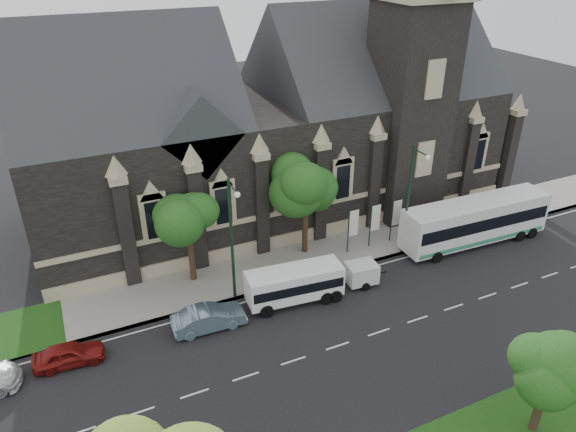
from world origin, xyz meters
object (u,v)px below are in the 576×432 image
sedan (209,318)px  shuttle_bus (295,283)px  street_lamp_near (410,195)px  tree_walk_left (189,209)px  street_lamp_mid (232,235)px  banner_flag_center (374,221)px  banner_flag_right (395,216)px  tree_park_east (554,356)px  box_trailer (361,273)px  banner_flag_left (352,226)px  car_far_red (69,354)px  tree_walk_right (307,184)px  tour_coach (475,221)px

sedan → shuttle_bus: bearing=-85.8°
street_lamp_near → tree_walk_left: bearing=167.1°
street_lamp_mid → shuttle_bus: street_lamp_mid is taller
banner_flag_center → banner_flag_right: bearing=0.0°
tree_park_east → shuttle_bus: size_ratio=0.93×
tree_walk_left → box_trailer: 12.91m
sedan → banner_flag_right: bearing=-74.6°
banner_flag_left → car_far_red: 21.59m
sedan → tree_walk_right: bearing=-57.6°
tree_walk_right → box_trailer: tree_walk_right is taller
banner_flag_left → tree_walk_right: bearing=150.9°
street_lamp_near → street_lamp_mid: 14.00m
tree_park_east → tree_walk_left: size_ratio=0.82×
banner_flag_center → box_trailer: 5.54m
tree_walk_left → street_lamp_near: (15.80, -3.61, -0.62)m
tree_walk_right → banner_flag_center: tree_walk_right is taller
banner_flag_left → street_lamp_mid: bearing=-169.5°
street_lamp_mid → box_trailer: bearing=-13.5°
shuttle_bus → street_lamp_mid: bearing=158.0°
banner_flag_center → tree_walk_right: bearing=161.4°
tree_park_east → tour_coach: size_ratio=0.49×
tree_walk_left → box_trailer: (10.54, -5.71, -4.78)m
tour_coach → box_trailer: tour_coach is taller
tree_park_east → tree_walk_right: size_ratio=0.81×
tree_walk_right → box_trailer: 7.66m
banner_flag_right → box_trailer: banner_flag_right is taller
tree_park_east → banner_flag_center: 18.58m
street_lamp_mid → banner_flag_right: bearing=7.6°
tree_park_east → banner_flag_right: (4.11, 18.32, -2.24)m
banner_flag_right → tour_coach: bearing=-26.4°
car_far_red → tour_coach: bearing=-84.4°
tree_walk_right → car_far_red: bearing=-163.5°
street_lamp_near → tour_coach: (6.06, -0.96, -3.10)m
tree_walk_left → car_far_red: bearing=-149.6°
tree_walk_left → banner_flag_right: (16.08, -1.70, -3.35)m
box_trailer → sedan: 11.30m
tree_walk_right → shuttle_bus: size_ratio=1.16×
tree_walk_left → street_lamp_mid: (1.80, -3.61, -0.62)m
street_lamp_mid → banner_flag_right: street_lamp_mid is taller
tree_park_east → tour_coach: 18.53m
street_lamp_near → banner_flag_left: size_ratio=2.25×
banner_flag_left → banner_flag_center: bearing=0.0°
tree_park_east → street_lamp_mid: size_ratio=0.70×
banner_flag_center → banner_flag_right: (2.00, 0.00, 0.00)m
street_lamp_near → banner_flag_left: bearing=152.8°
box_trailer → shuttle_bus: bearing=-176.5°
tour_coach → shuttle_bus: size_ratio=1.90×
sedan → car_far_red: bearing=89.3°
street_lamp_mid → banner_flag_center: 12.73m
shuttle_bus → banner_flag_left: bearing=35.3°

